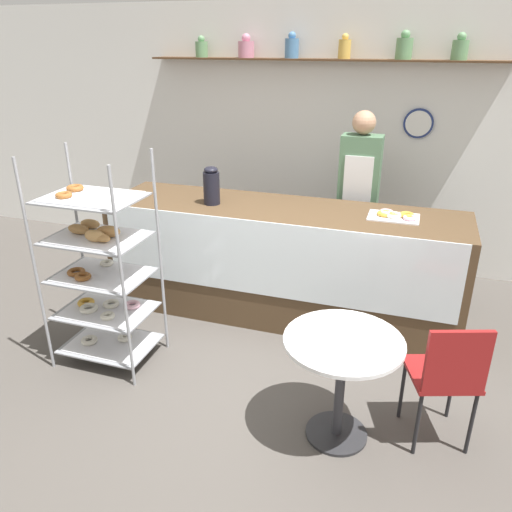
# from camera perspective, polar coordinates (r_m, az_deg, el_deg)

# --- Properties ---
(ground_plane) EXTENTS (14.00, 14.00, 0.00)m
(ground_plane) POSITION_cam_1_polar(r_m,az_deg,el_deg) (3.80, -1.91, -14.26)
(ground_plane) COLOR #4C4742
(back_wall) EXTENTS (10.00, 0.30, 2.70)m
(back_wall) POSITION_cam_1_polar(r_m,az_deg,el_deg) (5.51, 7.17, 13.31)
(back_wall) COLOR white
(back_wall) RESTS_ON ground_plane
(display_counter) EXTENTS (3.09, 0.79, 1.01)m
(display_counter) POSITION_cam_1_polar(r_m,az_deg,el_deg) (4.45, 2.92, -0.65)
(display_counter) COLOR #4C3823
(display_counter) RESTS_ON ground_plane
(pastry_rack) EXTENTS (0.74, 0.54, 1.63)m
(pastry_rack) POSITION_cam_1_polar(r_m,az_deg,el_deg) (3.87, -17.41, -1.73)
(pastry_rack) COLOR gray
(pastry_rack) RESTS_ON ground_plane
(person_worker) EXTENTS (0.36, 0.23, 1.76)m
(person_worker) POSITION_cam_1_polar(r_m,az_deg,el_deg) (4.79, 11.56, 6.64)
(person_worker) COLOR #282833
(person_worker) RESTS_ON ground_plane
(cafe_table) EXTENTS (0.71, 0.71, 0.72)m
(cafe_table) POSITION_cam_1_polar(r_m,az_deg,el_deg) (3.10, 9.78, -12.11)
(cafe_table) COLOR #262628
(cafe_table) RESTS_ON ground_plane
(cafe_chair) EXTENTS (0.48, 0.48, 0.88)m
(cafe_chair) POSITION_cam_1_polar(r_m,az_deg,el_deg) (3.20, 21.06, -12.30)
(cafe_chair) COLOR black
(cafe_chair) RESTS_ON ground_plane
(coffee_carafe) EXTENTS (0.14, 0.14, 0.33)m
(coffee_carafe) POSITION_cam_1_polar(r_m,az_deg,el_deg) (4.34, -5.11, 7.99)
(coffee_carafe) COLOR black
(coffee_carafe) RESTS_ON display_counter
(donut_tray_counter) EXTENTS (0.40, 0.27, 0.05)m
(donut_tray_counter) POSITION_cam_1_polar(r_m,az_deg,el_deg) (4.16, 15.59, 4.48)
(donut_tray_counter) COLOR silver
(donut_tray_counter) RESTS_ON display_counter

